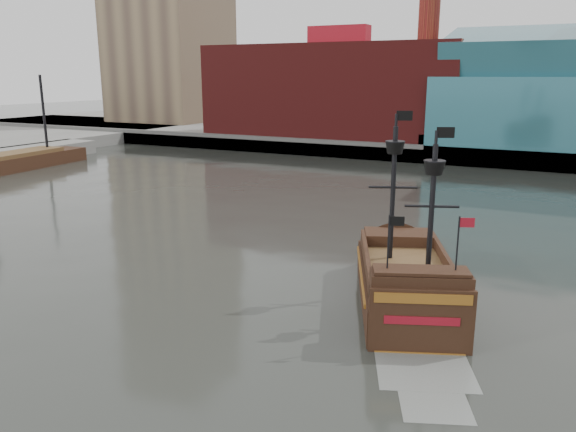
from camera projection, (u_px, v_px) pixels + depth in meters
The scene contains 5 objects.
ground at pixel (198, 375), 23.58m from camera, with size 400.00×400.00×0.00m, color #242622.
promenade_far at pixel (488, 138), 103.36m from camera, with size 220.00×60.00×2.00m, color slate.
seawall at pixel (460, 156), 77.63m from camera, with size 220.00×1.00×2.60m, color #4C4C49.
pirate_ship at pixel (406, 287), 30.63m from camera, with size 9.55×15.49×11.15m.
docked_vessel at pixel (19, 162), 74.93m from camera, with size 6.18×20.77×13.92m.
Camera 1 is at (12.80, -17.36, 12.25)m, focal length 35.00 mm.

